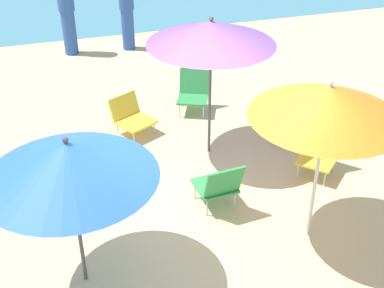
% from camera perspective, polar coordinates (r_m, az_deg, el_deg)
% --- Properties ---
extents(ground_plane, '(40.00, 40.00, 0.00)m').
position_cam_1_polar(ground_plane, '(6.43, 0.60, -8.33)').
color(ground_plane, '#D3BC8C').
extents(umbrella_blue, '(1.67, 1.67, 1.76)m').
position_cam_1_polar(umbrella_blue, '(4.88, -13.41, -1.75)').
color(umbrella_blue, '#4C4C51').
rests_on(umbrella_blue, ground_plane).
extents(umbrella_purple, '(1.73, 1.73, 2.04)m').
position_cam_1_polar(umbrella_purple, '(6.90, 2.11, 12.11)').
color(umbrella_purple, '#4C4C51').
rests_on(umbrella_purple, ground_plane).
extents(umbrella_orange, '(1.61, 1.61, 1.99)m').
position_cam_1_polar(umbrella_orange, '(5.41, 14.67, 4.52)').
color(umbrella_orange, silver).
rests_on(umbrella_orange, ground_plane).
extents(beach_chair_a, '(0.75, 0.75, 0.63)m').
position_cam_1_polar(beach_chair_a, '(7.31, 13.94, -0.74)').
color(beach_chair_a, gold).
rests_on(beach_chair_a, ground_plane).
extents(beach_chair_b, '(0.52, 0.62, 0.72)m').
position_cam_1_polar(beach_chair_b, '(6.38, 3.00, -4.47)').
color(beach_chair_b, '#33934C').
rests_on(beach_chair_b, ground_plane).
extents(beach_chair_c, '(0.67, 0.70, 0.68)m').
position_cam_1_polar(beach_chair_c, '(8.68, 0.17, 5.88)').
color(beach_chair_c, '#33934C').
rests_on(beach_chair_c, ground_plane).
extents(beach_chair_d, '(0.55, 0.48, 0.62)m').
position_cam_1_polar(beach_chair_d, '(8.03, 11.51, 2.51)').
color(beach_chair_d, red).
rests_on(beach_chair_d, ground_plane).
extents(beach_chair_e, '(0.72, 0.75, 0.57)m').
position_cam_1_polar(beach_chair_e, '(8.10, -6.73, 3.12)').
color(beach_chair_e, gold).
rests_on(beach_chair_e, ground_plane).
extents(person_a, '(0.54, 0.32, 0.94)m').
position_cam_1_polar(person_a, '(6.44, -18.06, -4.80)').
color(person_a, '#DB3866').
rests_on(person_a, ground_plane).
extents(person_b, '(0.33, 0.33, 1.79)m').
position_cam_1_polar(person_b, '(11.13, -13.57, 13.96)').
color(person_b, '#2D519E').
rests_on(person_b, ground_plane).
extents(person_c, '(0.31, 0.31, 1.76)m').
position_cam_1_polar(person_c, '(11.19, -7.19, 14.61)').
color(person_c, '#2D519E').
rests_on(person_c, ground_plane).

